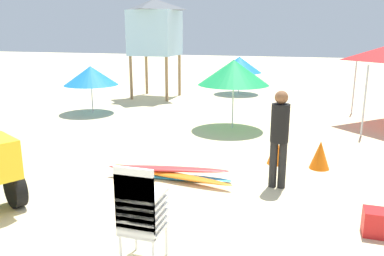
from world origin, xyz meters
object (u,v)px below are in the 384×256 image
Objects in this scene: lifeguard_near_center at (279,133)px; cooler_box at (384,224)px; beach_umbrella_mid at (234,72)px; beach_umbrella_far at (91,76)px; traffic_cone_near at (320,155)px; surfboard_pile at (171,173)px; stacked_plastic_chairs at (139,209)px; traffic_cone_far at (276,152)px; lifeguard_tower at (155,27)px; beach_umbrella_left at (239,65)px.

cooler_box is at bearing -40.23° from lifeguard_near_center.
beach_umbrella_mid is 1.10× the size of beach_umbrella_far.
traffic_cone_near is 1.09× the size of cooler_box.
stacked_plastic_chairs is at bearing -76.73° from surfboard_pile.
stacked_plastic_chairs is at bearing -150.33° from cooler_box.
traffic_cone_far is at bearing -61.61° from beach_umbrella_mid.
lifeguard_tower reaches higher than traffic_cone_far.
lifeguard_near_center reaches higher than surfboard_pile.
beach_umbrella_mid is 3.96m from traffic_cone_near.
traffic_cone_far reaches higher than cooler_box.
traffic_cone_near is at bearing -1.96° from traffic_cone_far.
beach_umbrella_far is (-5.43, 7.86, 0.54)m from stacked_plastic_chairs.
lifeguard_near_center is 1.50m from traffic_cone_far.
cooler_box is (8.32, -6.21, -1.10)m from beach_umbrella_far.
traffic_cone_near is at bearing 64.05° from stacked_plastic_chairs.
surfboard_pile is 4.71× the size of cooler_box.
beach_umbrella_left is 1.09× the size of beach_umbrella_far.
cooler_box is (3.24, -5.44, -1.44)m from beach_umbrella_mid.
beach_umbrella_mid reaches higher than lifeguard_near_center.
lifeguard_near_center is (1.32, 2.98, 0.28)m from stacked_plastic_chairs.
traffic_cone_far is at bearing -74.48° from beach_umbrella_left.
beach_umbrella_mid is (-1.67, 4.12, 0.60)m from lifeguard_near_center.
beach_umbrella_left is 3.68× the size of traffic_cone_far.
lifeguard_tower is 7.47× the size of cooler_box.
lifeguard_tower is at bearing 133.62° from beach_umbrella_mid.
lifeguard_near_center is at bearing -83.77° from traffic_cone_far.
beach_umbrella_far is at bearing -125.47° from beach_umbrella_left.
lifeguard_tower is at bearing 111.60° from stacked_plastic_chairs.
lifeguard_tower is at bearing 132.30° from traffic_cone_near.
beach_umbrella_left reaches higher than cooler_box.
lifeguard_tower is at bearing 124.56° from lifeguard_near_center.
traffic_cone_far is (1.83, 1.51, 0.15)m from surfboard_pile.
surfboard_pile is 3.09m from traffic_cone_near.
stacked_plastic_chairs is 4.73m from traffic_cone_near.
lifeguard_tower reaches higher than beach_umbrella_left.
surfboard_pile is 4.32× the size of traffic_cone_near.
lifeguard_near_center reaches higher than cooler_box.
traffic_cone_far is at bearing 74.53° from stacked_plastic_chairs.
lifeguard_near_center is 0.44× the size of lifeguard_tower.
stacked_plastic_chairs is 0.70× the size of beach_umbrella_far.
lifeguard_near_center is 3.01× the size of traffic_cone_near.
traffic_cone_far is at bearing 39.52° from surfboard_pile.
beach_umbrella_far is at bearing 154.21° from traffic_cone_near.
lifeguard_tower reaches higher than cooler_box.
traffic_cone_near is (6.62, -7.28, -2.61)m from lifeguard_tower.
lifeguard_near_center is 10.90m from beach_umbrella_left.
lifeguard_near_center reaches higher than beach_umbrella_left.
traffic_cone_far is (-0.14, 1.29, -0.75)m from lifeguard_near_center.
cooler_box is at bearing -56.85° from traffic_cone_far.
beach_umbrella_far reaches higher than cooler_box.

